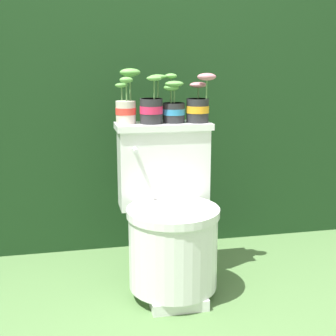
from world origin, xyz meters
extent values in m
plane|color=#4C703D|center=(0.00, 0.00, 0.00)|extent=(12.00, 12.00, 0.00)
cube|color=#193819|center=(0.00, 1.17, 0.76)|extent=(3.30, 1.02, 1.53)
cube|color=silver|center=(0.06, 0.04, 0.03)|extent=(0.25, 0.36, 0.05)
cylinder|color=silver|center=(0.06, 0.04, 0.22)|extent=(0.41, 0.41, 0.34)
cylinder|color=silver|center=(0.06, 0.04, 0.41)|extent=(0.42, 0.42, 0.04)
cube|color=silver|center=(0.06, 0.26, 0.56)|extent=(0.43, 0.16, 0.38)
cube|color=silver|center=(0.06, 0.26, 0.77)|extent=(0.46, 0.19, 0.03)
cylinder|color=silver|center=(-0.09, 0.15, 0.68)|extent=(0.02, 0.05, 0.02)
cylinder|color=beige|center=(-0.12, 0.28, 0.84)|extent=(0.09, 0.09, 0.11)
cylinder|color=red|center=(-0.12, 0.28, 0.84)|extent=(0.10, 0.10, 0.03)
cylinder|color=#332319|center=(-0.12, 0.28, 0.88)|extent=(0.09, 0.09, 0.01)
cylinder|color=#4C753D|center=(-0.11, 0.27, 0.93)|extent=(0.01, 0.01, 0.09)
ellipsoid|color=#569342|center=(-0.11, 0.27, 0.99)|extent=(0.06, 0.04, 0.03)
cylinder|color=#4C753D|center=(-0.13, 0.31, 0.92)|extent=(0.01, 0.01, 0.06)
ellipsoid|color=#569342|center=(-0.13, 0.31, 0.96)|extent=(0.06, 0.04, 0.02)
cylinder|color=#4C753D|center=(-0.09, 0.30, 0.94)|extent=(0.01, 0.01, 0.11)
ellipsoid|color=#569342|center=(-0.09, 0.30, 1.01)|extent=(0.06, 0.04, 0.02)
cylinder|color=#4C753D|center=(-0.09, 0.31, 0.95)|extent=(0.01, 0.01, 0.12)
ellipsoid|color=#569342|center=(-0.09, 0.31, 1.02)|extent=(0.10, 0.07, 0.04)
cylinder|color=#262628|center=(0.00, 0.25, 0.84)|extent=(0.11, 0.11, 0.12)
cylinder|color=#D1234C|center=(0.00, 0.25, 0.85)|extent=(0.11, 0.11, 0.04)
cylinder|color=#332319|center=(0.00, 0.25, 0.89)|extent=(0.10, 0.10, 0.01)
cylinder|color=#4C753D|center=(0.01, 0.22, 0.94)|extent=(0.01, 0.01, 0.09)
ellipsoid|color=#569342|center=(0.01, 0.22, 0.99)|extent=(0.07, 0.05, 0.02)
cylinder|color=#4C753D|center=(0.03, 0.27, 0.95)|extent=(0.01, 0.01, 0.09)
ellipsoid|color=#569342|center=(0.03, 0.27, 1.00)|extent=(0.08, 0.06, 0.02)
cylinder|color=#262628|center=(0.11, 0.26, 0.83)|extent=(0.10, 0.10, 0.09)
cylinder|color=#2D84BC|center=(0.11, 0.26, 0.83)|extent=(0.11, 0.11, 0.03)
cylinder|color=#332319|center=(0.11, 0.26, 0.87)|extent=(0.10, 0.10, 0.01)
cylinder|color=#4C753D|center=(0.11, 0.25, 0.92)|extent=(0.01, 0.01, 0.08)
ellipsoid|color=#569342|center=(0.11, 0.25, 0.97)|extent=(0.09, 0.06, 0.03)
cylinder|color=#4C753D|center=(0.10, 0.25, 0.91)|extent=(0.01, 0.01, 0.06)
ellipsoid|color=#569342|center=(0.10, 0.25, 0.95)|extent=(0.07, 0.05, 0.03)
cylinder|color=#4C753D|center=(0.10, 0.28, 0.94)|extent=(0.01, 0.01, 0.12)
ellipsoid|color=#569342|center=(0.10, 0.28, 1.00)|extent=(0.06, 0.04, 0.02)
cylinder|color=#262628|center=(0.22, 0.25, 0.84)|extent=(0.11, 0.11, 0.11)
cylinder|color=orange|center=(0.22, 0.25, 0.85)|extent=(0.11, 0.11, 0.03)
cylinder|color=#332319|center=(0.22, 0.25, 0.89)|extent=(0.10, 0.10, 0.01)
cylinder|color=#4C753D|center=(0.26, 0.22, 0.94)|extent=(0.01, 0.01, 0.09)
ellipsoid|color=#B26B75|center=(0.26, 0.22, 1.00)|extent=(0.09, 0.06, 0.03)
cylinder|color=#4C753D|center=(0.23, 0.26, 0.92)|extent=(0.01, 0.01, 0.06)
ellipsoid|color=#B26B75|center=(0.23, 0.26, 0.96)|extent=(0.09, 0.06, 0.03)
camera|label=1|loc=(-0.38, -1.92, 1.08)|focal=50.00mm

